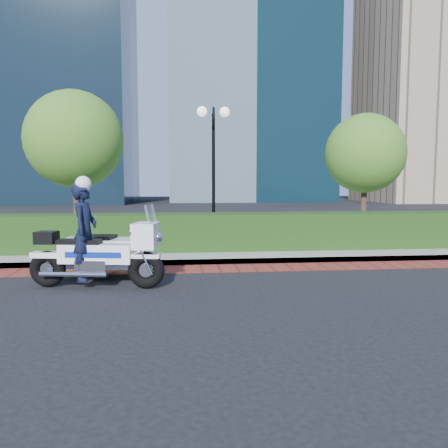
{
  "coord_description": "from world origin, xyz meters",
  "views": [
    {
      "loc": [
        -0.11,
        -8.52,
        1.99
      ],
      "look_at": [
        1.0,
        2.06,
        1.0
      ],
      "focal_mm": 35.0,
      "sensor_mm": 36.0,
      "label": 1
    }
  ],
  "objects": [
    {
      "name": "lamppost",
      "position": [
        1.0,
        5.2,
        2.96
      ],
      "size": [
        1.02,
        0.7,
        4.21
      ],
      "color": "black",
      "rests_on": "sidewalk"
    },
    {
      "name": "tree_b",
      "position": [
        -3.5,
        6.5,
        3.43
      ],
      "size": [
        3.2,
        3.2,
        4.89
      ],
      "color": "#332319",
      "rests_on": "sidewalk"
    },
    {
      "name": "sidewalk",
      "position": [
        0.0,
        6.0,
        0.07
      ],
      "size": [
        60.0,
        8.0,
        0.15
      ],
      "primitive_type": "cube",
      "color": "gray",
      "rests_on": "ground"
    },
    {
      "name": "tower_center",
      "position": [
        8.0,
        44.0,
        23.0
      ],
      "size": [
        18.0,
        15.0,
        46.0
      ],
      "primitive_type": "cube",
      "color": "black",
      "rests_on": "ground"
    },
    {
      "name": "brick_strip",
      "position": [
        0.0,
        1.5,
        0.01
      ],
      "size": [
        60.0,
        1.0,
        0.01
      ],
      "primitive_type": "cube",
      "color": "maroon",
      "rests_on": "ground"
    },
    {
      "name": "tree_c",
      "position": [
        6.5,
        6.5,
        3.05
      ],
      "size": [
        2.8,
        2.8,
        4.3
      ],
      "color": "#332319",
      "rests_on": "sidewalk"
    },
    {
      "name": "tower_left",
      "position": [
        -16.0,
        40.0,
        20.0
      ],
      "size": [
        22.0,
        16.0,
        40.0
      ],
      "primitive_type": "cube",
      "color": "black",
      "rests_on": "ground"
    },
    {
      "name": "tower_right",
      "position": [
        28.0,
        38.0,
        14.0
      ],
      "size": [
        14.0,
        12.0,
        28.0
      ],
      "primitive_type": "cube",
      "color": "gray",
      "rests_on": "ground"
    },
    {
      "name": "ground",
      "position": [
        0.0,
        0.0,
        0.0
      ],
      "size": [
        120.0,
        120.0,
        0.0
      ],
      "primitive_type": "plane",
      "color": "black",
      "rests_on": "ground"
    },
    {
      "name": "hedge_main",
      "position": [
        0.0,
        3.6,
        0.65
      ],
      "size": [
        18.0,
        1.2,
        1.0
      ],
      "primitive_type": "cube",
      "color": "black",
      "rests_on": "sidewalk"
    },
    {
      "name": "police_motorcycle",
      "position": [
        -1.71,
        0.28,
        0.73
      ],
      "size": [
        2.62,
        2.07,
        2.13
      ],
      "rotation": [
        0.0,
        0.0,
        -0.17
      ],
      "color": "black",
      "rests_on": "ground"
    }
  ]
}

